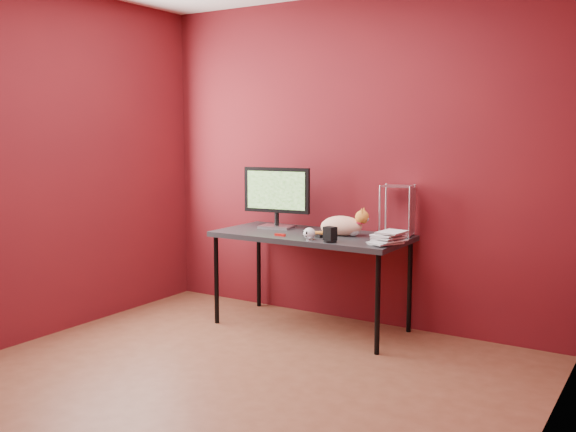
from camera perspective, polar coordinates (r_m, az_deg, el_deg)
The scene contains 11 objects.
room at distance 3.69m, azimuth -6.50°, elevation 6.10°, with size 3.52×3.52×2.61m.
desk at distance 4.98m, azimuth 2.06°, elevation -2.14°, with size 1.50×0.70×0.75m.
monitor at distance 5.22m, azimuth -1.01°, elevation 1.93°, with size 0.57×0.22×0.50m.
cat at distance 4.88m, azimuth 4.85°, elevation -0.85°, with size 0.46×0.22×0.22m.
skull_mug at distance 4.69m, azimuth 1.90°, elevation -1.56°, with size 0.09×0.10×0.09m.
speaker at distance 4.58m, azimuth 3.76°, elevation -1.70°, with size 0.10×0.10×0.11m.
book_stack at distance 4.54m, azimuth 8.33°, elevation 4.39°, with size 0.24×0.27×1.09m.
wire_rack at distance 4.91m, azimuth 9.69°, elevation 0.50°, with size 0.25×0.22×0.39m.
pocket_knife at distance 4.85m, azimuth -0.71°, elevation -1.69°, with size 0.09×0.02×0.02m, color #A9100D.
black_gadget at distance 4.78m, azimuth 2.77°, elevation -1.80°, with size 0.05×0.03×0.02m, color black.
washer at distance 4.66m, azimuth 1.91°, elevation -2.14°, with size 0.05×0.05×0.00m, color silver.
Camera 1 is at (2.29, -2.90, 1.53)m, focal length 40.00 mm.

